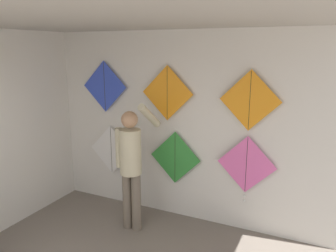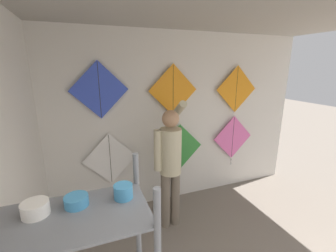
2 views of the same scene
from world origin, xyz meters
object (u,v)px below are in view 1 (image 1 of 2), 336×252
object	(u,v)px
kite_4	(167,93)
kite_3	(105,86)
kite_1	(175,158)
shopkeeper	(131,160)
kite_2	(246,166)
kite_5	(250,101)
kite_0	(111,150)

from	to	relation	value
kite_4	kite_3	bearing A→B (deg)	180.00
kite_1	kite_4	size ratio (longest dim) A/B	1.00
shopkeeper	kite_2	world-z (taller)	shopkeeper
kite_3	kite_4	size ratio (longest dim) A/B	1.00
kite_3	kite_5	distance (m)	2.29
kite_3	kite_4	distance (m)	1.10
kite_1	kite_2	size ratio (longest dim) A/B	0.85
kite_2	kite_3	distance (m)	2.49
kite_2	kite_5	size ratio (longest dim) A/B	1.17
kite_1	kite_4	world-z (taller)	kite_4
kite_5	kite_0	bearing A→B (deg)	180.00
shopkeeper	kite_4	distance (m)	1.09
kite_0	kite_2	xyz separation A→B (m)	(2.21, -0.00, 0.07)
kite_3	kite_1	bearing A→B (deg)	0.00
kite_2	kite_4	distance (m)	1.51
shopkeeper	kite_0	xyz separation A→B (m)	(-0.74, 0.59, -0.12)
kite_0	kite_4	size ratio (longest dim) A/B	1.00
kite_3	kite_5	bearing A→B (deg)	0.00
shopkeeper	kite_2	size ratio (longest dim) A/B	1.95
kite_2	kite_5	world-z (taller)	kite_5
kite_0	kite_1	distance (m)	1.15
kite_0	kite_4	xyz separation A→B (m)	(1.02, 0.00, 0.99)
kite_4	kite_0	bearing A→B (deg)	180.00
kite_0	kite_3	xyz separation A→B (m)	(-0.08, 0.00, 1.04)
kite_1	shopkeeper	bearing A→B (deg)	-124.61
kite_0	kite_3	size ratio (longest dim) A/B	1.00
kite_3	kite_0	bearing A→B (deg)	0.00
shopkeeper	kite_3	bearing A→B (deg)	144.40
shopkeeper	kite_0	world-z (taller)	shopkeeper
kite_1	kite_5	xyz separation A→B (m)	(1.06, 0.00, 0.94)
kite_1	kite_0	bearing A→B (deg)	180.00
kite_2	kite_0	bearing A→B (deg)	179.99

